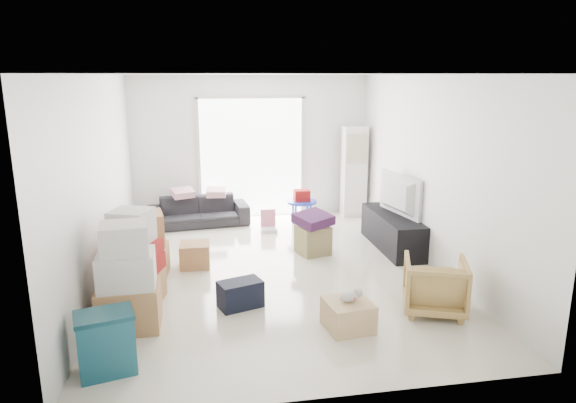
# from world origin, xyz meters

# --- Properties ---
(room_shell) EXTENTS (4.98, 6.48, 3.18)m
(room_shell) POSITION_xyz_m (0.00, 0.00, 1.35)
(room_shell) COLOR beige
(room_shell) RESTS_ON ground
(sliding_door) EXTENTS (2.10, 0.04, 2.33)m
(sliding_door) POSITION_xyz_m (0.00, 2.98, 1.24)
(sliding_door) COLOR white
(sliding_door) RESTS_ON room_shell
(ac_tower) EXTENTS (0.45, 0.30, 1.75)m
(ac_tower) POSITION_xyz_m (1.95, 2.65, 0.88)
(ac_tower) COLOR white
(ac_tower) RESTS_ON room_shell
(tv_console) EXTENTS (0.49, 1.65, 0.55)m
(tv_console) POSITION_xyz_m (2.00, 0.67, 0.27)
(tv_console) COLOR black
(tv_console) RESTS_ON room_shell
(television) EXTENTS (0.83, 1.20, 0.14)m
(television) POSITION_xyz_m (2.00, 0.67, 0.62)
(television) COLOR black
(television) RESTS_ON tv_console
(sofa) EXTENTS (1.83, 0.71, 0.70)m
(sofa) POSITION_xyz_m (-1.04, 2.50, 0.35)
(sofa) COLOR black
(sofa) RESTS_ON room_shell
(pillow_left) EXTENTS (0.52, 0.46, 0.13)m
(pillow_left) POSITION_xyz_m (-1.32, 2.54, 0.77)
(pillow_left) COLOR #BA8795
(pillow_left) RESTS_ON sofa
(pillow_right) EXTENTS (0.33, 0.28, 0.11)m
(pillow_right) POSITION_xyz_m (-0.71, 2.51, 0.75)
(pillow_right) COLOR #BA8795
(pillow_right) RESTS_ON sofa
(armchair) EXTENTS (0.87, 0.84, 0.71)m
(armchair) POSITION_xyz_m (1.64, -1.59, 0.36)
(armchair) COLOR tan
(armchair) RESTS_ON room_shell
(storage_bins) EXTENTS (0.59, 0.48, 0.59)m
(storage_bins) POSITION_xyz_m (-1.90, -2.26, 0.30)
(storage_bins) COLOR #134656
(storage_bins) RESTS_ON room_shell
(box_stack_a) EXTENTS (0.65, 0.54, 1.18)m
(box_stack_a) POSITION_xyz_m (-1.80, -1.39, 0.53)
(box_stack_a) COLOR #AE724E
(box_stack_a) RESTS_ON room_shell
(box_stack_b) EXTENTS (0.72, 0.69, 1.17)m
(box_stack_b) POSITION_xyz_m (-1.80, -0.76, 0.51)
(box_stack_b) COLOR #AE724E
(box_stack_b) RESTS_ON room_shell
(box_stack_c) EXTENTS (0.62, 0.58, 0.88)m
(box_stack_c) POSITION_xyz_m (-1.77, 0.17, 0.43)
(box_stack_c) COLOR #AE724E
(box_stack_c) RESTS_ON room_shell
(loose_box) EXTENTS (0.43, 0.43, 0.35)m
(loose_box) POSITION_xyz_m (-1.11, 0.37, 0.17)
(loose_box) COLOR #AE724E
(loose_box) RESTS_ON room_shell
(duffel_bag) EXTENTS (0.57, 0.45, 0.32)m
(duffel_bag) POSITION_xyz_m (-0.57, -1.08, 0.16)
(duffel_bag) COLOR black
(duffel_bag) RESTS_ON room_shell
(ottoman) EXTENTS (0.55, 0.55, 0.44)m
(ottoman) POSITION_xyz_m (0.69, 0.62, 0.22)
(ottoman) COLOR olive
(ottoman) RESTS_ON room_shell
(blanket) EXTENTS (0.66, 0.66, 0.14)m
(blanket) POSITION_xyz_m (0.69, 0.62, 0.51)
(blanket) COLOR #451F4F
(blanket) RESTS_ON ottoman
(kids_table) EXTENTS (0.55, 0.55, 0.67)m
(kids_table) POSITION_xyz_m (0.82, 2.14, 0.48)
(kids_table) COLOR #1F32BF
(kids_table) RESTS_ON room_shell
(toy_walker) EXTENTS (0.29, 0.26, 0.38)m
(toy_walker) POSITION_xyz_m (0.17, 1.91, 0.11)
(toy_walker) COLOR silver
(toy_walker) RESTS_ON room_shell
(wood_crate) EXTENTS (0.54, 0.54, 0.32)m
(wood_crate) POSITION_xyz_m (0.54, -1.83, 0.16)
(wood_crate) COLOR tan
(wood_crate) RESTS_ON room_shell
(plush_bunny) EXTENTS (0.26, 0.15, 0.13)m
(plush_bunny) POSITION_xyz_m (0.57, -1.82, 0.38)
(plush_bunny) COLOR #B2ADA8
(plush_bunny) RESTS_ON wood_crate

